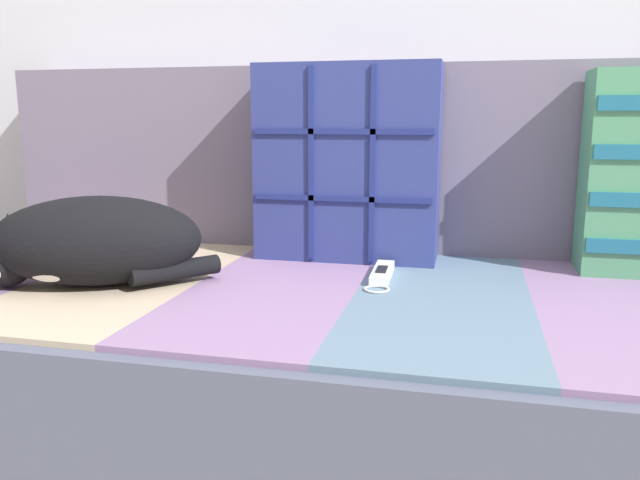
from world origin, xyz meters
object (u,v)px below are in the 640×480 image
(couch, at_px, (359,385))
(sleeping_cat, at_px, (88,243))
(game_remote_near, at_px, (382,274))
(throw_pillow_quilted, at_px, (347,163))

(couch, bearing_deg, sleeping_cat, -166.58)
(sleeping_cat, bearing_deg, game_remote_near, 18.56)
(game_remote_near, bearing_deg, throw_pillow_quilted, 121.89)
(sleeping_cat, xyz_separation_m, game_remote_near, (0.54, 0.18, -0.07))
(throw_pillow_quilted, xyz_separation_m, sleeping_cat, (-0.43, -0.35, -0.13))
(couch, xyz_separation_m, sleeping_cat, (-0.51, -0.12, 0.29))
(throw_pillow_quilted, distance_m, game_remote_near, 0.29)
(throw_pillow_quilted, height_order, game_remote_near, throw_pillow_quilted)
(couch, relative_size, game_remote_near, 9.69)
(sleeping_cat, height_order, game_remote_near, sleeping_cat)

